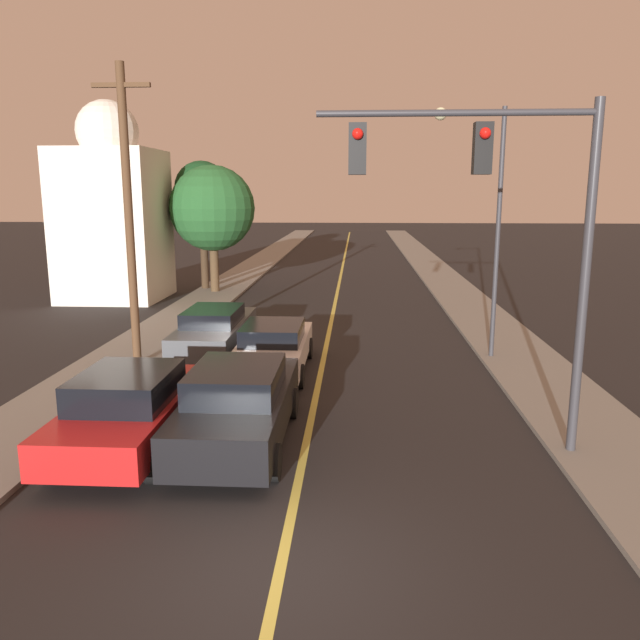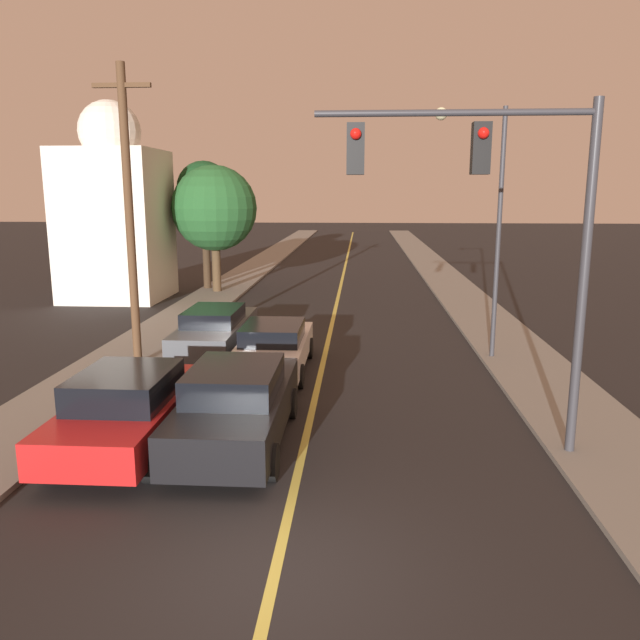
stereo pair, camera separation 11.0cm
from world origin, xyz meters
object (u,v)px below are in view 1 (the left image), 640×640
Objects in this scene: utility_pole_left at (129,214)px; tree_left_far at (202,190)px; traffic_signal_mast at (502,205)px; car_outer_lane_front at (131,408)px; tree_left_near at (212,209)px; car_near_lane_front at (239,404)px; car_outer_lane_second at (215,330)px; domed_building_left at (113,213)px; streetlamp_right at (483,200)px; car_near_lane_second at (274,347)px.

tree_left_far is (-1.55, 14.65, 0.70)m from utility_pole_left.
car_outer_lane_front is at bearing -178.66° from traffic_signal_mast.
car_outer_lane_front is 0.75× the size of traffic_signal_mast.
tree_left_near is (-0.80, 13.64, -0.20)m from utility_pole_left.
traffic_signal_mast is at bearing -62.57° from tree_left_far.
car_outer_lane_front is 7.06m from utility_pole_left.
car_outer_lane_front is (-2.10, -0.27, -0.02)m from car_near_lane_front.
car_near_lane_front is at bearing 178.74° from traffic_signal_mast.
car_outer_lane_second is at bearing -77.18° from tree_left_near.
car_outer_lane_front is 8.05m from traffic_signal_mast.
streetlamp_right is at bearing -34.12° from domed_building_left.
car_outer_lane_front is 0.59× the size of utility_pole_left.
tree_left_near is at bearing 109.22° from car_near_lane_second.
tree_left_far is at bearing 105.48° from car_near_lane_front.
tree_left_far is at bearing 104.94° from car_outer_lane_second.
car_outer_lane_front is 0.67× the size of streetlamp_right.
car_near_lane_front is 0.82× the size of tree_left_near.
tree_left_far is at bearing 99.68° from car_outer_lane_front.
domed_building_left reaches higher than car_outer_lane_front.
car_near_lane_front is at bearing -74.52° from tree_left_far.
car_outer_lane_front is at bearing -81.96° from tree_left_near.
tree_left_near reaches higher than car_near_lane_front.
streetlamp_right reaches higher than car_near_lane_front.
car_near_lane_front is 0.79× the size of tree_left_far.
car_outer_lane_front is at bearing -137.89° from streetlamp_right.
utility_pole_left is at bearing -171.27° from streetlamp_right.
traffic_signal_mast is (7.02, 0.16, 3.93)m from car_outer_lane_front.
car_near_lane_second is at bearing -41.21° from car_outer_lane_second.
car_outer_lane_second is at bearing 134.30° from traffic_signal_mast.
utility_pole_left is (-1.93, -1.61, 3.65)m from car_outer_lane_second.
streetlamp_right is 18.29m from domed_building_left.
car_near_lane_second is at bearing 132.59° from traffic_signal_mast.
tree_left_near is (-9.76, 19.23, -0.54)m from traffic_signal_mast.
car_outer_lane_second is at bearing 138.79° from car_near_lane_second.
domed_building_left is (-7.06, 17.54, 3.24)m from car_outer_lane_front.
car_outer_lane_front is at bearing -110.78° from car_near_lane_second.
car_near_lane_second is 2.79m from car_outer_lane_second.
car_outer_lane_front is 0.78× the size of tree_left_near.
traffic_signal_mast reaches higher than car_near_lane_second.
car_outer_lane_front is 11.58m from streetlamp_right.
car_near_lane_front is 10.02m from streetlamp_right.
tree_left_near is 0.68× the size of domed_building_left.
car_near_lane_second is at bearing -69.45° from tree_left_far.
streetlamp_right reaches higher than car_outer_lane_second.
tree_left_far is (-5.58, 14.88, 4.39)m from car_near_lane_second.
tree_left_far is (-5.58, 20.13, 4.27)m from car_near_lane_front.
car_near_lane_second is 0.58× the size of utility_pole_left.
utility_pole_left is at bearing 108.57° from car_outer_lane_front.
utility_pole_left is at bearing 126.32° from car_near_lane_front.
car_near_lane_front is 6.29m from traffic_signal_mast.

